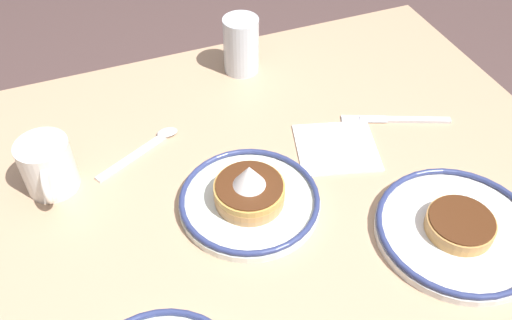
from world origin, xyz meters
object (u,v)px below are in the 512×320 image
paper_napkin (336,148)px  tea_spoon (149,145)px  plate_center_pancakes (458,229)px  plate_near_main (249,197)px  coffee_mug (48,166)px  butter_knife (396,119)px  drinking_glass (241,48)px

paper_napkin → tea_spoon: tea_spoon is taller
plate_center_pancakes → paper_napkin: (0.09, -0.26, -0.01)m
plate_near_main → paper_napkin: plate_near_main is taller
coffee_mug → butter_knife: size_ratio=0.60×
coffee_mug → paper_napkin: coffee_mug is taller
plate_near_main → butter_knife: plate_near_main is taller
butter_knife → coffee_mug: bearing=-5.5°
drinking_glass → tea_spoon: 0.31m
coffee_mug → paper_napkin: 0.52m
plate_center_pancakes → coffee_mug: size_ratio=2.16×
plate_center_pancakes → butter_knife: bearing=-101.6°
coffee_mug → tea_spoon: bearing=-167.6°
plate_center_pancakes → drinking_glass: 0.59m
tea_spoon → plate_center_pancakes: bearing=137.3°
plate_center_pancakes → coffee_mug: bearing=-30.1°
plate_center_pancakes → paper_napkin: plate_center_pancakes is taller
coffee_mug → paper_napkin: size_ratio=0.83×
paper_napkin → butter_knife: butter_knife is taller
coffee_mug → paper_napkin: (-0.51, 0.09, -0.05)m
plate_near_main → drinking_glass: bearing=-108.1°
plate_near_main → tea_spoon: plate_near_main is taller
tea_spoon → plate_near_main: bearing=121.5°
coffee_mug → drinking_glass: drinking_glass is taller
coffee_mug → tea_spoon: coffee_mug is taller
coffee_mug → butter_knife: coffee_mug is taller
drinking_glass → tea_spoon: bearing=34.7°
plate_near_main → coffee_mug: (0.31, -0.17, 0.03)m
coffee_mug → paper_napkin: bearing=169.7°
tea_spoon → butter_knife: bearing=167.9°
plate_near_main → plate_center_pancakes: size_ratio=0.90×
plate_center_pancakes → paper_napkin: bearing=-70.8°
plate_center_pancakes → drinking_glass: bearing=-73.3°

